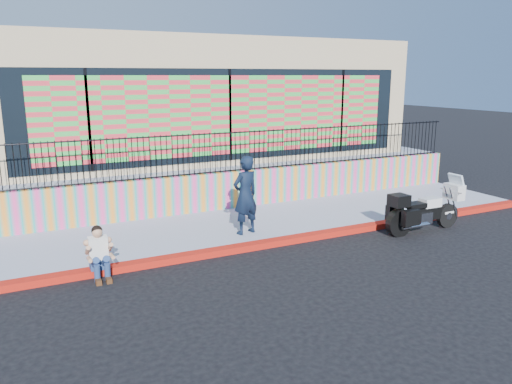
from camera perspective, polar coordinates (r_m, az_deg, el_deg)
ground at (r=12.55m, az=4.69°, el=-5.67°), size 90.00×90.00×0.00m
red_curb at (r=12.53m, az=4.69°, el=-5.34°), size 16.00×0.30×0.15m
sidewalk at (r=13.90m, az=1.20°, el=-3.42°), size 16.00×3.00×0.15m
mural_wall at (r=15.13m, az=-1.59°, el=0.40°), size 16.00×0.20×1.10m
metal_fence at (r=14.92m, az=-1.61°, el=4.71°), size 15.80×0.04×1.20m
elevated_platform at (r=19.81m, az=-7.78°, el=3.10°), size 16.00×10.00×1.25m
storefront_building at (r=19.32m, az=-7.81°, el=10.69°), size 14.00×8.06×4.00m
police_motorcycle at (r=13.83m, az=18.56°, el=-1.88°), size 2.36×0.78×1.47m
police_officer at (r=12.41m, az=-1.22°, el=-0.36°), size 0.81×0.63×1.98m
seated_man at (r=10.66m, az=-17.42°, el=-7.16°), size 0.54×0.71×1.06m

